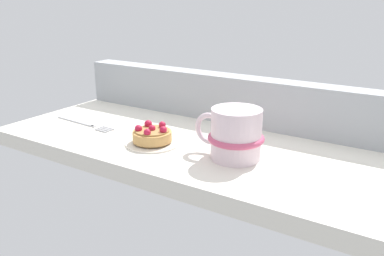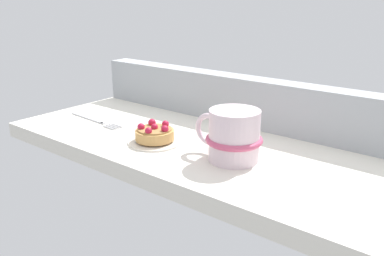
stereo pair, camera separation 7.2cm
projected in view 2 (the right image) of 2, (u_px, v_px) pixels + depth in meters
The scene contains 6 objects.
ground_plane at pixel (204, 149), 78.40cm from camera, with size 81.68×34.83×3.12cm, color silver.
window_rail_back at pixel (245, 101), 87.29cm from camera, with size 80.04×5.28×10.24cm, color #9EA3A8.
dessert_plate at pixel (155, 141), 77.16cm from camera, with size 10.28×10.28×0.66cm.
raspberry_tart at pixel (155, 133), 76.67cm from camera, with size 7.37×7.37×3.36cm.
coffee_mug at pixel (233, 136), 68.04cm from camera, with size 13.02×9.75×8.84cm.
dessert_fork at pixel (95, 120), 90.19cm from camera, with size 17.10×2.68×0.60cm.
Camera 2 is at (43.62, -58.74, 27.01)cm, focal length 37.79 mm.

